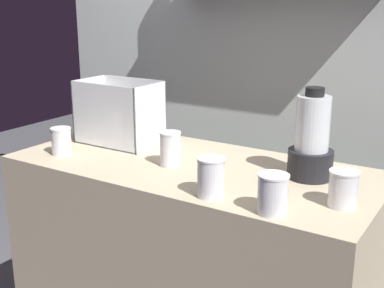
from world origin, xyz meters
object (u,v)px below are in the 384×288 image
(juice_cup_orange_left, at_px, (170,150))
(juice_cup_orange_right, at_px, (273,197))
(juice_cup_orange_far_left, at_px, (61,143))
(juice_cup_beet_middle, at_px, (211,180))
(juice_cup_mango_far_right, at_px, (343,190))
(carrot_display_bin, at_px, (119,123))
(blender_pitcher, at_px, (312,142))

(juice_cup_orange_left, xyz_separation_m, juice_cup_orange_right, (0.50, -0.20, -0.01))
(juice_cup_orange_far_left, height_order, juice_cup_beet_middle, juice_cup_beet_middle)
(juice_cup_beet_middle, xyz_separation_m, juice_cup_mango_far_right, (0.37, 0.14, -0.00))
(carrot_display_bin, bearing_deg, juice_cup_orange_far_left, -106.98)
(juice_cup_orange_left, relative_size, juice_cup_mango_far_right, 1.15)
(juice_cup_orange_far_left, relative_size, juice_cup_orange_left, 0.85)
(juice_cup_beet_middle, bearing_deg, juice_cup_orange_left, 146.78)
(juice_cup_beet_middle, distance_m, juice_cup_orange_right, 0.22)
(juice_cup_orange_far_left, bearing_deg, juice_cup_beet_middle, -5.37)
(juice_cup_orange_far_left, relative_size, juice_cup_orange_right, 0.92)
(juice_cup_beet_middle, relative_size, juice_cup_orange_right, 1.06)
(juice_cup_orange_far_left, height_order, juice_cup_mango_far_right, juice_cup_mango_far_right)
(carrot_display_bin, relative_size, juice_cup_beet_middle, 2.69)
(juice_cup_orange_left, bearing_deg, juice_cup_orange_far_left, -165.47)
(juice_cup_orange_left, bearing_deg, blender_pitcher, 17.48)
(blender_pitcher, height_order, juice_cup_orange_far_left, blender_pitcher)
(juice_cup_orange_right, bearing_deg, blender_pitcher, 92.36)
(blender_pitcher, relative_size, juice_cup_orange_far_left, 2.89)
(juice_cup_orange_left, height_order, juice_cup_beet_middle, juice_cup_orange_left)
(juice_cup_mango_far_right, bearing_deg, juice_cup_orange_right, -134.58)
(juice_cup_orange_left, distance_m, juice_cup_beet_middle, 0.34)
(juice_cup_mango_far_right, bearing_deg, carrot_display_bin, 169.71)
(juice_cup_orange_far_left, xyz_separation_m, juice_cup_mango_far_right, (1.11, 0.07, 0.00))
(juice_cup_beet_middle, xyz_separation_m, juice_cup_orange_right, (0.22, -0.02, -0.00))
(carrot_display_bin, height_order, juice_cup_orange_far_left, carrot_display_bin)
(juice_cup_orange_left, bearing_deg, juice_cup_orange_right, -22.07)
(juice_cup_orange_right, bearing_deg, carrot_display_bin, 158.29)
(juice_cup_orange_left, relative_size, juice_cup_beet_middle, 1.02)
(juice_cup_orange_left, height_order, juice_cup_orange_right, juice_cup_orange_left)
(carrot_display_bin, xyz_separation_m, juice_cup_mango_far_right, (1.03, -0.19, -0.03))
(juice_cup_orange_far_left, height_order, juice_cup_orange_left, juice_cup_orange_left)
(juice_cup_orange_left, distance_m, juice_cup_orange_right, 0.54)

